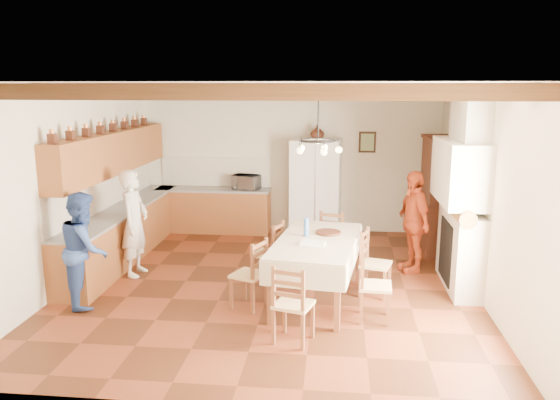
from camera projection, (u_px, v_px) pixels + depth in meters
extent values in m
cube|color=#492211|center=(271.00, 285.00, 8.30)|extent=(6.00, 6.50, 0.02)
cube|color=white|center=(271.00, 82.00, 7.68)|extent=(6.00, 6.50, 0.02)
cube|color=beige|center=(290.00, 158.00, 11.16)|extent=(6.00, 0.02, 3.00)
cube|color=beige|center=(227.00, 255.00, 4.82)|extent=(6.00, 0.02, 3.00)
cube|color=beige|center=(75.00, 184.00, 8.30)|extent=(0.02, 6.50, 3.00)
cube|color=beige|center=(483.00, 192.00, 7.68)|extent=(0.02, 6.50, 3.00)
cube|color=brown|center=(125.00, 234.00, 9.51)|extent=(0.60, 4.30, 0.86)
cube|color=brown|center=(214.00, 211.00, 11.24)|extent=(2.30, 0.60, 0.86)
cube|color=slate|center=(124.00, 208.00, 9.42)|extent=(0.62, 4.30, 0.04)
cube|color=slate|center=(213.00, 189.00, 11.15)|extent=(2.34, 0.62, 0.04)
cube|color=beige|center=(106.00, 190.00, 9.38)|extent=(0.03, 4.30, 0.60)
cube|color=beige|center=(216.00, 172.00, 11.36)|extent=(2.30, 0.03, 0.60)
cube|color=brown|center=(113.00, 153.00, 9.23)|extent=(0.35, 4.20, 0.70)
cube|color=black|center=(367.00, 142.00, 10.90)|extent=(0.34, 0.03, 0.42)
cube|color=white|center=(316.00, 188.00, 10.88)|extent=(1.02, 0.87, 1.93)
cube|color=beige|center=(316.00, 241.00, 7.50)|extent=(1.31, 2.17, 0.05)
cube|color=brown|center=(270.00, 293.00, 6.82)|extent=(0.08, 0.08, 0.85)
cube|color=brown|center=(337.00, 299.00, 6.63)|extent=(0.08, 0.08, 0.85)
cube|color=brown|center=(299.00, 251.00, 8.56)|extent=(0.08, 0.08, 0.85)
cube|color=brown|center=(353.00, 255.00, 8.36)|extent=(0.08, 0.08, 0.85)
torus|color=black|center=(318.00, 141.00, 7.21)|extent=(0.47, 0.47, 0.03)
imported|color=silver|center=(134.00, 223.00, 8.57)|extent=(0.43, 0.63, 1.69)
imported|color=#314E98|center=(84.00, 249.00, 7.41)|extent=(0.84, 0.93, 1.58)
imported|color=#C3451F|center=(413.00, 221.00, 8.74)|extent=(0.66, 1.04, 1.65)
imported|color=silver|center=(246.00, 182.00, 11.04)|extent=(0.60, 0.48, 0.29)
imported|color=#3B1E11|center=(317.00, 132.00, 10.65)|extent=(0.34, 0.34, 0.28)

